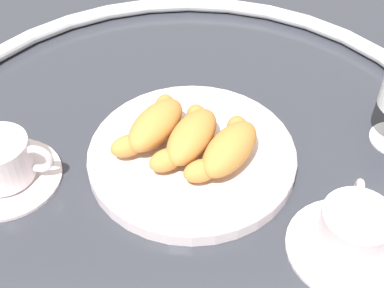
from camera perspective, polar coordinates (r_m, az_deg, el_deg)
The scene contains 8 objects.
ground_plane at distance 0.68m, azimuth -0.53°, elevation -1.07°, with size 2.20×2.20×0.00m, color #2D3038.
table_chrome_rim at distance 0.67m, azimuth -0.53°, elevation -0.35°, with size 0.75×0.75×0.02m, color silver.
pastry_plate at distance 0.66m, azimuth 0.00°, elevation -1.14°, with size 0.26×0.26×0.02m.
croissant_large at distance 0.63m, azimuth 3.88°, elevation -0.52°, with size 0.12×0.11×0.04m.
croissant_small at distance 0.64m, azimuth -0.26°, elevation 0.80°, with size 0.12×0.10×0.04m.
croissant_extra at distance 0.66m, azimuth -4.17°, elevation 2.08°, with size 0.12×0.10×0.04m.
coffee_cup_near at distance 0.67m, azimuth -19.86°, elevation -2.07°, with size 0.14×0.14×0.06m.
coffee_cup_far at distance 0.59m, azimuth 17.06°, elevation -9.32°, with size 0.14×0.14×0.06m.
Camera 1 is at (-0.48, -0.01, 0.48)m, focal length 49.16 mm.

